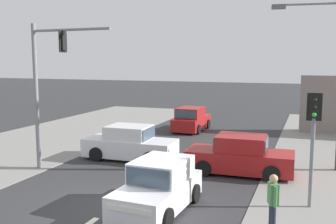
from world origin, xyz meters
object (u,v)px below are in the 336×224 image
object	(u,v)px
hatchback_oncoming_mid	(159,187)
sedan_kerbside_parked	(130,144)
pedestal_signal_right_kerb	(313,131)
hatchback_receding_far	(191,120)
pedestrian_at_kerb	(273,201)
sedan_crossing_left	(240,156)
traffic_signal_mast	(46,78)

from	to	relation	value
hatchback_oncoming_mid	sedan_kerbside_parked	world-z (taller)	sedan_kerbside_parked
pedestal_signal_right_kerb	hatchback_receding_far	world-z (taller)	pedestal_signal_right_kerb
sedan_kerbside_parked	pedestrian_at_kerb	distance (m)	9.11
sedan_kerbside_parked	sedan_crossing_left	bearing A→B (deg)	-6.53
pedestrian_at_kerb	traffic_signal_mast	bearing A→B (deg)	161.20
pedestal_signal_right_kerb	traffic_signal_mast	bearing A→B (deg)	175.65
hatchback_receding_far	traffic_signal_mast	bearing A→B (deg)	-105.00
traffic_signal_mast	pedestrian_at_kerb	xyz separation A→B (m)	(9.32, -3.18, -2.91)
hatchback_oncoming_mid	hatchback_receding_far	bearing A→B (deg)	102.73
hatchback_receding_far	sedan_kerbside_parked	bearing A→B (deg)	-93.51
hatchback_receding_far	sedan_kerbside_parked	xyz separation A→B (m)	(-0.49, -8.06, 0.00)
hatchback_oncoming_mid	sedan_kerbside_parked	size ratio (longest dim) A/B	0.87
traffic_signal_mast	pedestal_signal_right_kerb	distance (m)	10.36
sedan_crossing_left	sedan_kerbside_parked	xyz separation A→B (m)	(-5.15, 0.59, 0.00)
pedestal_signal_right_kerb	sedan_kerbside_parked	size ratio (longest dim) A/B	0.83
hatchback_oncoming_mid	sedan_kerbside_parked	distance (m)	6.36
hatchback_receding_far	sedan_crossing_left	distance (m)	9.82
sedan_crossing_left	sedan_kerbside_parked	world-z (taller)	same
sedan_crossing_left	hatchback_oncoming_mid	bearing A→B (deg)	-109.18
hatchback_oncoming_mid	pedestrian_at_kerb	world-z (taller)	pedestrian_at_kerb
pedestal_signal_right_kerb	pedestrian_at_kerb	size ratio (longest dim) A/B	2.18
hatchback_receding_far	sedan_crossing_left	world-z (taller)	sedan_crossing_left
traffic_signal_mast	hatchback_oncoming_mid	bearing A→B (deg)	-23.39
pedestrian_at_kerb	hatchback_oncoming_mid	bearing A→B (deg)	169.73
traffic_signal_mast	hatchback_oncoming_mid	distance (m)	7.16
hatchback_receding_far	sedan_crossing_left	xyz separation A→B (m)	(4.65, -8.65, 0.00)
sedan_crossing_left	traffic_signal_mast	bearing A→B (deg)	-164.10
sedan_crossing_left	sedan_kerbside_parked	size ratio (longest dim) A/B	1.00
sedan_kerbside_parked	pedestrian_at_kerb	world-z (taller)	pedestrian_at_kerb
traffic_signal_mast	hatchback_receding_far	distance (m)	11.61
hatchback_receding_far	pedestrian_at_kerb	world-z (taller)	pedestrian_at_kerb
sedan_crossing_left	pedestal_signal_right_kerb	bearing A→B (deg)	-47.51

